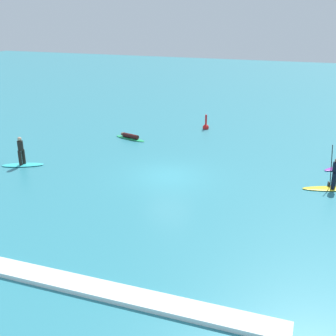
% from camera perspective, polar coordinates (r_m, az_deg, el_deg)
% --- Properties ---
extents(ground_plane, '(120.00, 120.00, 0.00)m').
position_cam_1_polar(ground_plane, '(24.68, 0.00, -1.09)').
color(ground_plane, teal).
rests_on(ground_plane, ground).
extents(surfer_on_green_board, '(2.74, 1.36, 0.40)m').
position_cam_1_polar(surfer_on_green_board, '(31.80, -5.12, 4.16)').
color(surfer_on_green_board, '#23B266').
rests_on(surfer_on_green_board, ground_plane).
extents(surfer_on_teal_board, '(2.63, 1.74, 1.84)m').
position_cam_1_polar(surfer_on_teal_board, '(27.66, -19.00, 1.27)').
color(surfer_on_teal_board, '#33C6CC').
rests_on(surfer_on_teal_board, ground_plane).
extents(surfer_on_yellow_board, '(3.31, 1.66, 2.36)m').
position_cam_1_polar(surfer_on_yellow_board, '(24.41, 21.33, -1.71)').
color(surfer_on_yellow_board, yellow).
rests_on(surfer_on_yellow_board, ground_plane).
extents(marker_buoy, '(0.50, 0.50, 1.29)m').
position_cam_1_polar(marker_buoy, '(34.47, 5.09, 5.58)').
color(marker_buoy, red).
rests_on(marker_buoy, ground_plane).
extents(wave_crest, '(15.51, 0.90, 0.18)m').
position_cam_1_polar(wave_crest, '(15.96, -13.53, -14.62)').
color(wave_crest, white).
rests_on(wave_crest, ground_plane).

